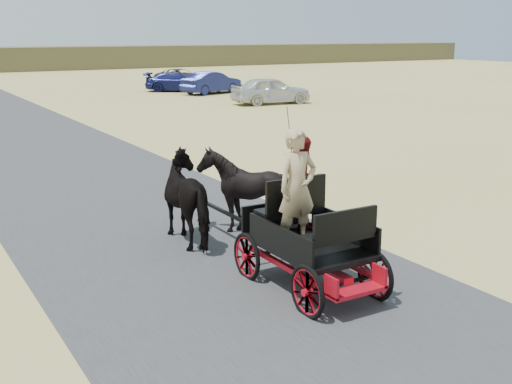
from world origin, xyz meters
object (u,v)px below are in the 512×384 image
horse_right (244,191)px  car_d (180,76)px  carriage (308,266)px  horse_left (193,198)px  car_b (212,83)px  car_a (271,90)px  car_c (178,82)px

horse_right → car_d: (14.71, 35.93, -0.27)m
carriage → horse_right: 3.09m
horse_left → horse_right: (1.10, 0.00, 0.00)m
horse_left → car_b: horse_left is taller
horse_left → horse_right: size_ratio=1.18×
car_a → car_b: car_a is taller
car_c → car_d: car_c is taller
horse_right → car_d: size_ratio=0.41×
car_b → carriage: bearing=138.1°
horse_left → horse_right: bearing=-180.0°
car_b → horse_right: bearing=136.7°
horse_right → car_a: horse_right is taller
carriage → car_a: (13.55, 22.84, 0.39)m
car_a → car_d: (1.72, 16.09, -0.18)m
horse_right → car_d: bearing=-112.3°
car_c → carriage: bearing=-165.7°
car_d → car_b: bearing=151.5°
car_a → car_c: bearing=13.9°
carriage → horse_right: size_ratio=1.41×
car_a → horse_right: bearing=153.2°
horse_left → carriage: bearing=100.4°
horse_right → car_c: horse_right is taller
car_a → horse_left: bearing=151.1°
horse_right → car_c: bearing=-111.6°
car_a → car_c: size_ratio=1.00×
horse_left → car_b: 30.56m
car_b → car_c: size_ratio=0.97×
horse_right → car_a: (13.00, 19.84, -0.09)m
car_b → car_d: 8.97m
car_d → horse_right: bearing=140.3°
carriage → horse_right: horse_right is taller
horse_right → car_c: (11.73, 29.60, -0.21)m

